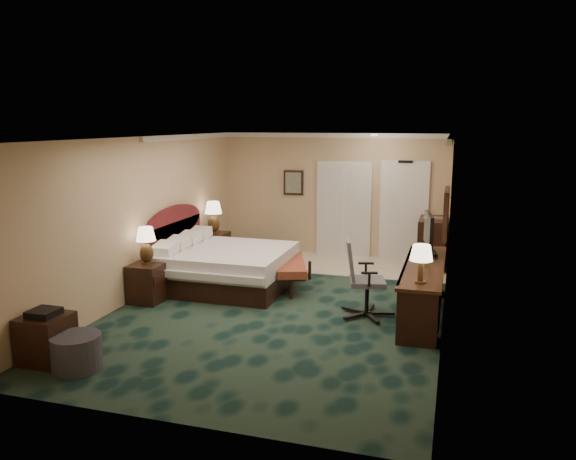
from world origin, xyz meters
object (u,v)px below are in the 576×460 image
(ottoman, at_px, (77,352))
(tv, at_px, (428,234))
(desk, at_px, (423,290))
(minibar, at_px, (432,243))
(desk_chair, at_px, (367,278))
(nightstand_near, at_px, (148,283))
(lamp_near, at_px, (146,245))
(bed_bench, at_px, (290,274))
(bed, at_px, (227,268))
(lamp_far, at_px, (213,217))
(side_table, at_px, (46,338))
(nightstand_far, at_px, (215,248))

(ottoman, bearing_deg, tv, 45.06)
(desk, height_order, minibar, minibar)
(desk_chair, bearing_deg, nightstand_near, 171.18)
(lamp_near, distance_m, ottoman, 2.77)
(lamp_near, relative_size, bed_bench, 0.42)
(tv, bearing_deg, desk, -100.10)
(bed, relative_size, tv, 2.51)
(lamp_far, bearing_deg, minibar, 11.57)
(lamp_near, relative_size, side_table, 1.02)
(nightstand_near, distance_m, nightstand_far, 2.70)
(nightstand_near, height_order, lamp_near, lamp_near)
(nightstand_near, height_order, desk, desk)
(bed_bench, distance_m, desk_chair, 1.94)
(nightstand_near, xyz_separation_m, nightstand_far, (0.00, 2.70, 0.00))
(lamp_far, relative_size, ottoman, 1.12)
(bed, distance_m, nightstand_near, 1.49)
(side_table, height_order, minibar, minibar)
(desk, xyz_separation_m, minibar, (-0.00, 2.97, 0.11))
(lamp_near, relative_size, desk_chair, 0.50)
(nightstand_near, relative_size, desk, 0.23)
(nightstand_near, bearing_deg, desk, 8.18)
(bed, bearing_deg, nightstand_far, 121.14)
(side_table, xyz_separation_m, minibar, (4.38, 6.08, 0.21))
(lamp_far, relative_size, bed_bench, 0.46)
(bed, relative_size, side_table, 3.68)
(lamp_far, relative_size, tv, 0.76)
(lamp_far, distance_m, ottoman, 5.34)
(nightstand_near, height_order, bed_bench, nightstand_near)
(nightstand_near, height_order, minibar, minibar)
(bed, distance_m, desk_chair, 2.82)
(tv, bearing_deg, ottoman, -143.84)
(desk, bearing_deg, bed, 171.16)
(lamp_far, xyz_separation_m, ottoman, (0.54, -5.26, -0.77))
(nightstand_near, relative_size, nightstand_far, 0.99)
(nightstand_near, distance_m, ottoman, 2.62)
(bed, height_order, lamp_far, lamp_far)
(nightstand_near, xyz_separation_m, desk_chair, (3.59, 0.31, 0.28))
(bed_bench, height_order, desk_chair, desk_chair)
(bed, xyz_separation_m, desk_chair, (2.67, -0.86, 0.25))
(lamp_far, height_order, desk_chair, lamp_far)
(nightstand_far, distance_m, tv, 4.69)
(lamp_near, xyz_separation_m, side_table, (0.06, -2.53, -0.65))
(lamp_near, distance_m, desk, 4.51)
(desk_chair, bearing_deg, lamp_far, 132.67)
(bed, distance_m, tv, 3.59)
(lamp_far, xyz_separation_m, side_table, (0.04, -5.18, -0.68))
(bed_bench, xyz_separation_m, desk, (2.36, -0.79, 0.15))
(bed, height_order, nightstand_far, bed)
(ottoman, xyz_separation_m, side_table, (-0.50, 0.08, 0.08))
(bed, xyz_separation_m, lamp_near, (-0.95, -1.12, 0.60))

